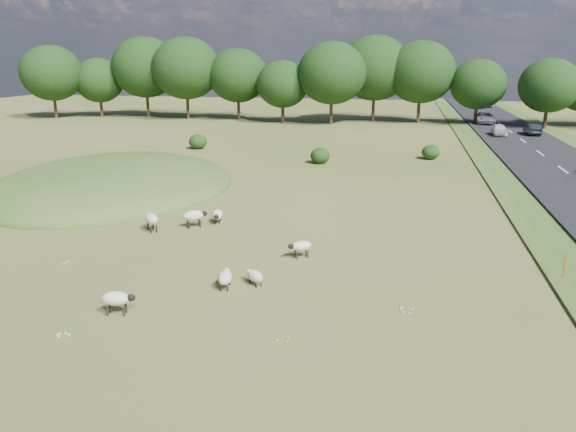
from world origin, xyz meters
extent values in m
plane|color=#3E581B|center=(0.00, 20.00, 0.00)|extent=(160.00, 160.00, 0.00)
ellipsoid|color=#33561E|center=(-12.00, 12.00, 0.00)|extent=(16.00, 20.00, 4.00)
cube|color=black|center=(20.00, 30.00, 0.12)|extent=(8.00, 150.00, 0.25)
cylinder|color=black|center=(-42.96, 52.57, 1.89)|extent=(0.44, 0.44, 3.77)
ellipsoid|color=black|center=(-42.96, 52.57, 6.50)|extent=(8.81, 8.81, 7.93)
cylinder|color=black|center=(-37.62, 56.23, 1.56)|extent=(0.44, 0.44, 3.12)
ellipsoid|color=black|center=(-37.62, 56.23, 5.38)|extent=(7.28, 7.28, 6.55)
cylinder|color=black|center=(-30.54, 57.35, 2.11)|extent=(0.44, 0.44, 4.21)
ellipsoid|color=black|center=(-30.54, 57.35, 7.25)|extent=(9.83, 9.83, 8.84)
cylinder|color=black|center=(-23.43, 55.54, 2.09)|extent=(0.44, 0.44, 4.18)
ellipsoid|color=black|center=(-23.43, 55.54, 7.20)|extent=(9.75, 9.75, 8.78)
cylinder|color=black|center=(-15.94, 56.24, 1.80)|extent=(0.44, 0.44, 3.61)
ellipsoid|color=black|center=(-15.94, 56.24, 6.21)|extent=(8.41, 8.41, 7.57)
cylinder|color=black|center=(-8.82, 53.43, 1.51)|extent=(0.44, 0.44, 3.02)
ellipsoid|color=black|center=(-8.82, 53.43, 5.20)|extent=(7.04, 7.04, 6.34)
cylinder|color=black|center=(-2.08, 52.98, 1.95)|extent=(0.44, 0.44, 3.90)
ellipsoid|color=black|center=(-2.08, 52.98, 6.71)|extent=(9.09, 9.09, 8.18)
cylinder|color=black|center=(3.25, 57.90, 2.11)|extent=(0.44, 0.44, 4.22)
ellipsoid|color=black|center=(3.25, 57.90, 7.27)|extent=(9.85, 9.85, 8.86)
cylinder|color=black|center=(9.45, 56.94, 1.97)|extent=(0.44, 0.44, 3.94)
ellipsoid|color=black|center=(9.45, 56.94, 6.79)|extent=(9.20, 9.20, 8.28)
cylinder|color=black|center=(16.87, 56.01, 1.54)|extent=(0.44, 0.44, 3.09)
ellipsoid|color=black|center=(16.87, 56.01, 5.32)|extent=(7.20, 7.20, 6.48)
cylinder|color=black|center=(24.77, 52.46, 1.56)|extent=(0.44, 0.44, 3.12)
ellipsoid|color=black|center=(24.77, 52.46, 5.38)|extent=(7.29, 7.29, 6.56)
ellipsoid|color=black|center=(0.70, 24.09, 0.68)|extent=(1.65, 1.65, 1.35)
ellipsoid|color=black|center=(10.01, 28.04, 0.64)|extent=(1.57, 1.57, 1.29)
ellipsoid|color=black|center=(-12.27, 29.45, 0.72)|extent=(1.76, 1.76, 1.44)
cylinder|color=#D8590C|center=(14.18, 0.20, 0.60)|extent=(0.06, 0.06, 1.20)
ellipsoid|color=beige|center=(0.95, -3.24, 0.45)|extent=(0.71, 1.09, 0.52)
ellipsoid|color=silver|center=(0.85, -2.70, 0.49)|extent=(0.30, 0.37, 0.26)
cylinder|color=black|center=(0.77, -2.97, 0.10)|extent=(0.07, 0.07, 0.19)
cylinder|color=black|center=(1.02, -2.92, 0.10)|extent=(0.07, 0.07, 0.19)
cylinder|color=black|center=(0.88, -3.55, 0.10)|extent=(0.07, 0.07, 0.19)
cylinder|color=black|center=(1.13, -3.51, 0.10)|extent=(0.07, 0.07, 0.19)
ellipsoid|color=beige|center=(-5.06, 3.15, 0.68)|extent=(1.15, 1.21, 0.56)
ellipsoid|color=silver|center=(-5.44, 3.60, 0.72)|extent=(0.43, 0.44, 0.28)
cylinder|color=black|center=(-5.37, 3.30, 0.20)|extent=(0.08, 0.08, 0.40)
cylinder|color=black|center=(-5.16, 3.48, 0.20)|extent=(0.08, 0.08, 0.40)
cylinder|color=black|center=(-4.95, 2.82, 0.20)|extent=(0.08, 0.08, 0.40)
cylinder|color=black|center=(-4.75, 3.00, 0.20)|extent=(0.08, 0.08, 0.40)
ellipsoid|color=beige|center=(-3.18, 4.26, 0.66)|extent=(1.20, 1.07, 0.55)
ellipsoid|color=black|center=(-2.71, 4.59, 0.70)|extent=(0.43, 0.41, 0.27)
cylinder|color=black|center=(-3.00, 4.54, 0.19)|extent=(0.08, 0.08, 0.39)
cylinder|color=black|center=(-2.85, 4.33, 0.19)|extent=(0.08, 0.08, 0.39)
cylinder|color=black|center=(-3.51, 4.19, 0.19)|extent=(0.08, 0.08, 0.39)
cylinder|color=black|center=(-3.36, 3.97, 0.19)|extent=(0.08, 0.08, 0.39)
ellipsoid|color=beige|center=(-2.09, -6.25, 0.61)|extent=(1.07, 0.70, 0.51)
ellipsoid|color=black|center=(-1.56, -6.15, 0.65)|extent=(0.36, 0.30, 0.25)
cylinder|color=black|center=(-1.83, -6.08, 0.18)|extent=(0.07, 0.07, 0.36)
cylinder|color=black|center=(-1.78, -6.32, 0.18)|extent=(0.07, 0.07, 0.36)
cylinder|color=black|center=(-2.39, -6.18, 0.18)|extent=(0.07, 0.07, 0.36)
cylinder|color=black|center=(-2.35, -6.43, 0.18)|extent=(0.07, 0.07, 0.36)
ellipsoid|color=beige|center=(3.28, 0.76, 0.57)|extent=(1.04, 0.88, 0.47)
ellipsoid|color=black|center=(2.85, 0.51, 0.61)|extent=(0.37, 0.34, 0.24)
cylinder|color=black|center=(3.11, 0.53, 0.17)|extent=(0.07, 0.07, 0.34)
cylinder|color=black|center=(2.99, 0.73, 0.17)|extent=(0.07, 0.07, 0.34)
cylinder|color=black|center=(3.57, 0.80, 0.17)|extent=(0.07, 0.07, 0.34)
cylinder|color=black|center=(3.46, 1.00, 0.17)|extent=(0.07, 0.07, 0.34)
ellipsoid|color=beige|center=(-2.23, 5.36, 0.46)|extent=(0.78, 1.14, 0.53)
ellipsoid|color=black|center=(-2.10, 4.81, 0.50)|extent=(0.33, 0.39, 0.27)
cylinder|color=black|center=(-2.03, 5.10, 0.10)|extent=(0.08, 0.08, 0.20)
cylinder|color=black|center=(-2.28, 5.04, 0.10)|extent=(0.08, 0.08, 0.20)
cylinder|color=black|center=(-2.17, 5.69, 0.10)|extent=(0.08, 0.08, 0.20)
cylinder|color=black|center=(-2.42, 5.63, 0.10)|extent=(0.08, 0.08, 0.20)
ellipsoid|color=beige|center=(2.03, -2.70, 0.38)|extent=(0.94, 0.93, 0.44)
ellipsoid|color=silver|center=(1.70, -2.38, 0.41)|extent=(0.35, 0.35, 0.22)
cylinder|color=black|center=(1.78, -2.61, 0.08)|extent=(0.06, 0.06, 0.16)
cylinder|color=black|center=(1.93, -2.45, 0.08)|extent=(0.06, 0.06, 0.16)
cylinder|color=black|center=(2.14, -2.96, 0.08)|extent=(0.06, 0.06, 0.16)
cylinder|color=black|center=(2.29, -2.80, 0.08)|extent=(0.06, 0.06, 0.16)
imported|color=white|center=(21.90, 82.51, 0.86)|extent=(1.72, 4.23, 1.23)
imported|color=black|center=(21.90, 45.24, 0.88)|extent=(1.32, 3.80, 1.25)
imported|color=silver|center=(18.10, 43.92, 0.89)|extent=(1.50, 3.73, 1.27)
imported|color=silver|center=(18.10, 56.22, 0.96)|extent=(2.36, 5.12, 1.42)
camera|label=1|loc=(7.47, -22.82, 8.79)|focal=35.00mm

